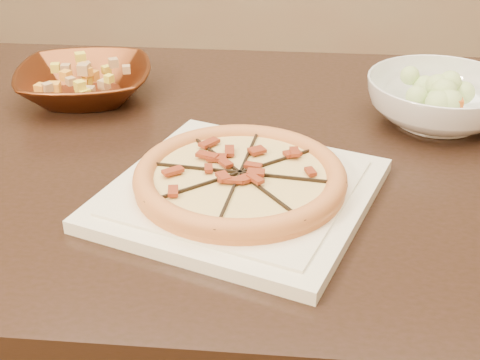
{
  "coord_description": "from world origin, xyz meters",
  "views": [
    {
      "loc": [
        0.14,
        -1.02,
        1.21
      ],
      "look_at": [
        0.02,
        -0.28,
        0.78
      ],
      "focal_mm": 50.0,
      "sensor_mm": 36.0,
      "label": 1
    }
  ],
  "objects_px": {
    "dining_table": "(194,200)",
    "bronze_bowl": "(85,83)",
    "plate": "(240,193)",
    "salad_bowl": "(439,101)",
    "pizza": "(240,177)"
  },
  "relations": [
    {
      "from": "plate",
      "to": "dining_table",
      "type": "bearing_deg",
      "value": 123.54
    },
    {
      "from": "dining_table",
      "to": "pizza",
      "type": "height_order",
      "value": "pizza"
    },
    {
      "from": "plate",
      "to": "salad_bowl",
      "type": "bearing_deg",
      "value": 46.94
    },
    {
      "from": "plate",
      "to": "pizza",
      "type": "xyz_separation_m",
      "value": [
        -0.0,
        0.0,
        0.02
      ]
    },
    {
      "from": "bronze_bowl",
      "to": "pizza",
      "type": "bearing_deg",
      "value": -42.11
    },
    {
      "from": "dining_table",
      "to": "pizza",
      "type": "distance_m",
      "value": 0.23
    },
    {
      "from": "dining_table",
      "to": "pizza",
      "type": "xyz_separation_m",
      "value": [
        0.1,
        -0.15,
        0.14
      ]
    },
    {
      "from": "plate",
      "to": "pizza",
      "type": "distance_m",
      "value": 0.02
    },
    {
      "from": "dining_table",
      "to": "bronze_bowl",
      "type": "height_order",
      "value": "bronze_bowl"
    },
    {
      "from": "dining_table",
      "to": "plate",
      "type": "relative_size",
      "value": 3.61
    },
    {
      "from": "dining_table",
      "to": "salad_bowl",
      "type": "bearing_deg",
      "value": 20.72
    },
    {
      "from": "dining_table",
      "to": "bronze_bowl",
      "type": "xyz_separation_m",
      "value": [
        -0.22,
        0.14,
        0.13
      ]
    },
    {
      "from": "pizza",
      "to": "bronze_bowl",
      "type": "distance_m",
      "value": 0.44
    },
    {
      "from": "plate",
      "to": "bronze_bowl",
      "type": "xyz_separation_m",
      "value": [
        -0.32,
        0.29,
        0.02
      ]
    },
    {
      "from": "bronze_bowl",
      "to": "salad_bowl",
      "type": "relative_size",
      "value": 0.98
    }
  ]
}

